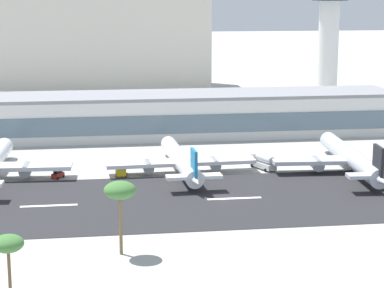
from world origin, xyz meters
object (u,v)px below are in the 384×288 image
(terminal_building, at_px, (153,115))
(distant_hotel_block, at_px, (63,37))
(airliner_black_tail_gate_2, at_px, (353,159))
(service_box_truck_1, at_px, (121,168))
(service_fuel_truck_0, at_px, (263,161))
(airliner_blue_tail_gate_1, at_px, (182,162))
(service_baggage_tug_2, at_px, (58,174))
(control_tower, at_px, (329,35))
(palm_tree_1, at_px, (120,191))
(palm_tree_3, at_px, (8,245))

(terminal_building, relative_size, distant_hotel_block, 1.16)
(airliner_black_tail_gate_2, xyz_separation_m, service_box_truck_1, (-57.56, 5.29, -1.63))
(airliner_black_tail_gate_2, xyz_separation_m, service_fuel_truck_0, (-21.40, 6.90, -1.39))
(service_fuel_truck_0, bearing_deg, distant_hotel_block, -4.46)
(airliner_black_tail_gate_2, bearing_deg, service_box_truck_1, 88.49)
(airliner_blue_tail_gate_1, distance_m, airliner_black_tail_gate_2, 42.85)
(terminal_building, relative_size, service_baggage_tug_2, 43.47)
(distant_hotel_block, bearing_deg, service_box_truck_1, -83.87)
(control_tower, relative_size, service_box_truck_1, 7.88)
(airliner_black_tail_gate_2, distance_m, service_baggage_tug_2, 73.05)
(palm_tree_1, xyz_separation_m, palm_tree_3, (-16.67, -19.46, -1.89))
(terminal_building, height_order, airliner_black_tail_gate_2, terminal_building)
(service_baggage_tug_2, bearing_deg, palm_tree_1, 48.71)
(control_tower, height_order, palm_tree_3, control_tower)
(airliner_black_tail_gate_2, height_order, palm_tree_3, palm_tree_3)
(control_tower, bearing_deg, service_fuel_truck_0, -116.82)
(airliner_blue_tail_gate_1, xyz_separation_m, airliner_black_tail_gate_2, (42.59, -4.65, 0.30))
(palm_tree_3, bearing_deg, terminal_building, 75.90)
(terminal_building, height_order, distant_hotel_block, distant_hotel_block)
(service_baggage_tug_2, relative_size, palm_tree_1, 0.27)
(airliner_blue_tail_gate_1, bearing_deg, service_fuel_truck_0, -86.05)
(airliner_blue_tail_gate_1, distance_m, service_box_truck_1, 15.04)
(terminal_building, bearing_deg, control_tower, 32.83)
(airliner_black_tail_gate_2, bearing_deg, service_fuel_truck_0, 75.86)
(service_fuel_truck_0, bearing_deg, palm_tree_3, 121.93)
(airliner_blue_tail_gate_1, bearing_deg, distant_hotel_block, 8.87)
(airliner_blue_tail_gate_1, height_order, service_box_truck_1, airliner_blue_tail_gate_1)
(service_baggage_tug_2, xyz_separation_m, palm_tree_3, (-3.92, -74.78, 8.25))
(airliner_blue_tail_gate_1, xyz_separation_m, service_baggage_tug_2, (-30.27, 0.05, -2.08))
(control_tower, relative_size, service_baggage_tug_2, 13.50)
(airliner_black_tail_gate_2, relative_size, service_box_truck_1, 8.49)
(palm_tree_3, bearing_deg, palm_tree_1, 49.42)
(service_fuel_truck_0, distance_m, service_box_truck_1, 36.19)
(service_box_truck_1, bearing_deg, distant_hotel_block, -172.53)
(distant_hotel_block, bearing_deg, service_fuel_truck_0, -72.12)
(service_fuel_truck_0, xyz_separation_m, service_baggage_tug_2, (-51.46, -2.20, -0.98))
(airliner_black_tail_gate_2, distance_m, service_box_truck_1, 57.82)
(terminal_building, height_order, control_tower, control_tower)
(control_tower, relative_size, service_fuel_truck_0, 5.39)
(terminal_building, height_order, airliner_blue_tail_gate_1, terminal_building)
(palm_tree_1, bearing_deg, terminal_building, 82.03)
(service_fuel_truck_0, xyz_separation_m, palm_tree_1, (-38.71, -57.52, 9.16))
(terminal_building, distance_m, service_fuel_truck_0, 54.11)
(service_box_truck_1, relative_size, palm_tree_3, 0.56)
(service_fuel_truck_0, bearing_deg, service_baggage_tug_2, 70.11)
(terminal_building, distance_m, service_box_truck_1, 51.65)
(terminal_building, bearing_deg, service_box_truck_1, -103.79)
(control_tower, height_order, service_fuel_truck_0, control_tower)
(palm_tree_1, distance_m, palm_tree_3, 25.70)
(terminal_building, relative_size, service_fuel_truck_0, 17.35)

